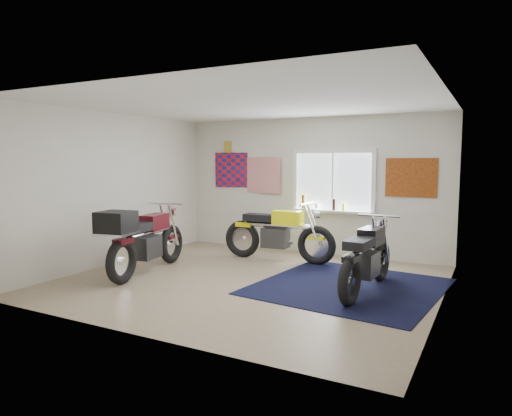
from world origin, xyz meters
The scene contains 10 objects.
ground centered at (0.00, 0.00, 0.00)m, with size 5.50×5.50×0.00m, color #9E896B.
room_shell centered at (0.00, 0.00, 1.64)m, with size 5.50×5.50×5.50m.
navy_rug centered at (1.46, 0.39, 0.01)m, with size 2.50×2.60×0.01m, color black.
window_assembly centered at (0.50, 2.47, 1.37)m, with size 1.66×0.17×1.26m.
oil_bottles centered at (0.23, 2.40, 1.01)m, with size 0.89×0.07×0.28m.
flag_display centered at (-1.90, 2.48, 2.15)m, with size 1.60×0.10×1.17m.
triumph_poster centered at (1.95, 2.48, 1.55)m, with size 0.90×0.03×0.70m, color #A54C14.
yellow_triumph centered at (-0.23, 1.50, 0.49)m, with size 2.22×0.66×1.11m.
black_chrome_bike centered at (1.75, 0.24, 0.46)m, with size 0.63×2.07×1.06m.
maroon_tourer centered at (-1.72, -0.48, 0.59)m, with size 0.84×2.22×1.13m.
Camera 1 is at (3.32, -6.06, 1.86)m, focal length 32.00 mm.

